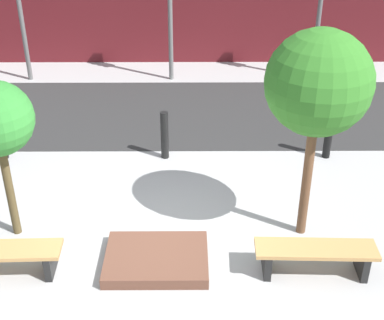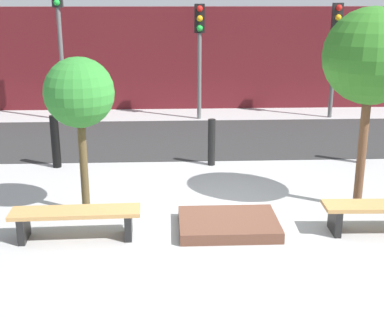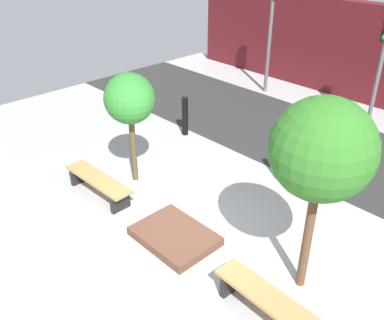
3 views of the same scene
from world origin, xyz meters
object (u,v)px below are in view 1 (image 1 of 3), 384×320
Objects in this scene: tree_behind_right_bench at (319,84)px; bollard_left at (165,135)px; bollard_far_left at (0,133)px; bench_right at (315,254)px; planter_bed at (157,259)px; bollard_center at (329,132)px.

tree_behind_right_bench reaches higher than bollard_left.
bench_right is at bearing -32.06° from bollard_far_left.
planter_bed is 1.53× the size of bollard_left.
bollard_left is 3.24m from bollard_center.
tree_behind_right_bench is (-0.00, 0.98, 2.19)m from bench_right.
tree_behind_right_bench is 3.30m from bollard_center.
bollard_far_left reaches higher than bollard_center.
planter_bed is (-2.28, 0.20, -0.24)m from bench_right.
bollard_far_left is 1.11× the size of bollard_left.
planter_bed is 1.38× the size of bollard_center.
bollard_center is (0.96, 3.45, 0.22)m from bench_right.
planter_bed is at bearing -45.16° from bollard_far_left.
bollard_left is (-2.28, 2.47, -2.02)m from tree_behind_right_bench.
bench_right is 4.14m from bollard_left.
bollard_center is (3.23, 0.00, 0.05)m from bollard_left.
planter_bed is at bearing 176.83° from bench_right.
tree_behind_right_bench is 3.00× the size of bollard_far_left.
bollard_far_left reaches higher than planter_bed.
bench_right is at bearing -5.02° from planter_bed.
planter_bed is 4.61m from bollard_far_left.
bench_right is at bearing -105.52° from bollard_center.
bollard_center is (3.23, 3.25, 0.46)m from planter_bed.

